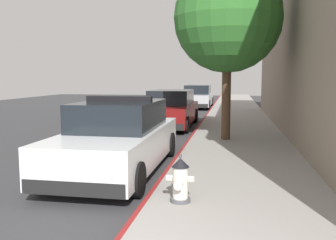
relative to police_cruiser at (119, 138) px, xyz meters
name	(u,v)px	position (x,y,z in m)	size (l,w,h in m)	color
ground_plane	(75,137)	(-3.29, 4.86, -0.84)	(30.72, 60.00, 0.20)	#353538
sidewalk_pavement	(239,137)	(2.71, 4.86, -0.67)	(3.04, 60.00, 0.15)	gray
curb_painted_edge	(193,135)	(1.15, 4.86, -0.67)	(0.08, 60.00, 0.15)	maroon
police_cruiser	(119,138)	(0.00, 0.00, 0.00)	(1.94, 4.84, 1.68)	white
parked_car_silver_ahead	(171,109)	(-0.09, 7.48, 0.00)	(1.94, 4.84, 1.56)	maroon
parked_car_dark_far	(198,97)	(0.10, 17.45, 0.00)	(1.94, 4.84, 1.56)	#B2B5BA
fire_hydrant	(180,180)	(1.71, -2.25, -0.25)	(0.44, 0.40, 0.76)	#4C4C51
street_tree	(228,19)	(2.29, 3.81, 3.13)	(3.32, 3.32, 5.40)	brown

